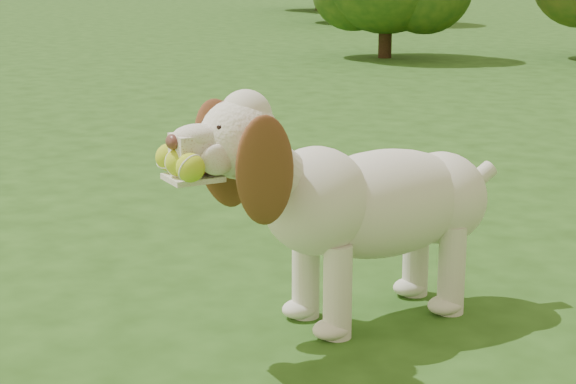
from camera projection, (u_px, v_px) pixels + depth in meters
The scene contains 2 objects.
ground at pixel (405, 340), 2.99m from camera, with size 80.00×80.00×0.00m, color #204112.
dog at pixel (355, 196), 3.06m from camera, with size 0.73×1.16×0.79m.
Camera 1 is at (1.44, -2.42, 1.18)m, focal length 60.00 mm.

